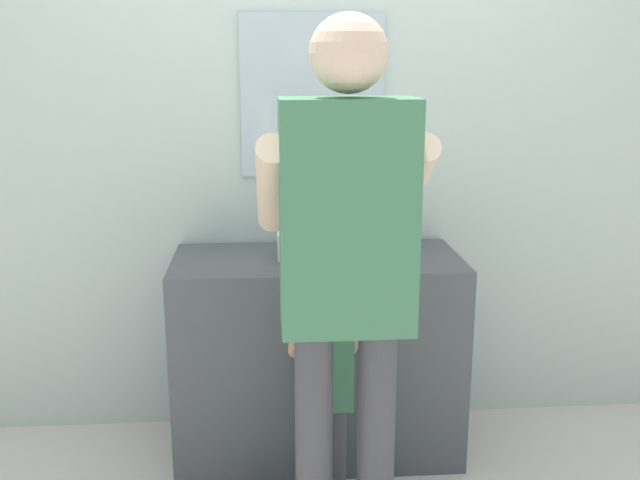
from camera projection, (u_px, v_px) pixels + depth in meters
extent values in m
cube|color=silver|center=(312.00, 135.00, 3.17)|extent=(4.40, 0.08, 2.70)
cube|color=silver|center=(312.00, 96.00, 3.08)|extent=(0.62, 0.02, 0.69)
cube|color=#4C5156|center=(317.00, 355.00, 3.08)|extent=(1.20, 0.54, 0.87)
cylinder|color=white|center=(318.00, 246.00, 2.95)|extent=(0.33, 0.33, 0.11)
cylinder|color=silver|center=(318.00, 245.00, 2.94)|extent=(0.27, 0.27, 0.09)
cylinder|color=#B7BABF|center=(314.00, 226.00, 3.15)|extent=(0.03, 0.03, 0.18)
cylinder|color=#B7BABF|center=(315.00, 211.00, 3.07)|extent=(0.02, 0.12, 0.02)
cylinder|color=#B7BABF|center=(298.00, 241.00, 3.16)|extent=(0.04, 0.04, 0.05)
cylinder|color=#B7BABF|center=(330.00, 240.00, 3.17)|extent=(0.04, 0.04, 0.05)
cylinder|color=#D86666|center=(412.00, 241.00, 3.06)|extent=(0.07, 0.07, 0.09)
cylinder|color=yellow|center=(411.00, 228.00, 3.06)|extent=(0.03, 0.01, 0.17)
cube|color=white|center=(411.00, 206.00, 3.04)|extent=(0.01, 0.02, 0.02)
cylinder|color=yellow|center=(410.00, 229.00, 3.04)|extent=(0.03, 0.03, 0.17)
cube|color=white|center=(411.00, 208.00, 3.01)|extent=(0.01, 0.02, 0.02)
cylinder|color=#47474C|center=(312.00, 455.00, 2.74)|extent=(0.06, 0.06, 0.40)
cylinder|color=#47474C|center=(338.00, 454.00, 2.75)|extent=(0.06, 0.06, 0.40)
cube|color=#427F56|center=(325.00, 364.00, 2.65)|extent=(0.20, 0.11, 0.35)
sphere|color=#D8A884|center=(326.00, 302.00, 2.59)|extent=(0.11, 0.11, 0.11)
cylinder|color=#D8A884|center=(295.00, 347.00, 2.73)|extent=(0.05, 0.24, 0.19)
cylinder|color=#D8A884|center=(352.00, 346.00, 2.74)|extent=(0.05, 0.24, 0.19)
cylinder|color=#47474C|center=(314.00, 445.00, 2.40)|extent=(0.13, 0.13, 0.84)
cylinder|color=#47474C|center=(376.00, 442.00, 2.41)|extent=(0.13, 0.13, 0.84)
cube|color=#427F56|center=(347.00, 217.00, 2.21)|extent=(0.42, 0.24, 0.73)
sphere|color=beige|center=(349.00, 53.00, 2.09)|extent=(0.24, 0.24, 0.24)
cylinder|color=beige|center=(272.00, 187.00, 2.37)|extent=(0.10, 0.51, 0.40)
cylinder|color=beige|center=(409.00, 185.00, 2.40)|extent=(0.10, 0.51, 0.40)
cylinder|color=green|center=(397.00, 228.00, 2.63)|extent=(0.01, 0.14, 0.03)
cube|color=white|center=(393.00, 220.00, 2.70)|extent=(0.01, 0.02, 0.02)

